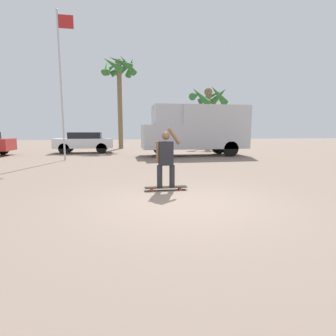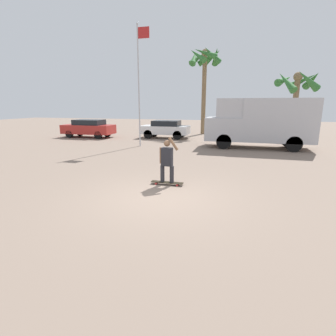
# 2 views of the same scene
# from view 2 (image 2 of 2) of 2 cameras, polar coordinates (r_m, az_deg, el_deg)

# --- Properties ---
(ground_plane) EXTENTS (80.00, 80.00, 0.00)m
(ground_plane) POSITION_cam_2_polar(r_m,az_deg,el_deg) (7.74, -1.88, -6.35)
(ground_plane) COLOR gray
(skateboard) EXTENTS (1.10, 0.22, 0.09)m
(skateboard) POSITION_cam_2_polar(r_m,az_deg,el_deg) (8.88, -0.20, -3.19)
(skateboard) COLOR black
(skateboard) RESTS_ON ground_plane
(person_skateboarder) EXTENTS (0.64, 0.22, 1.54)m
(person_skateboarder) POSITION_cam_2_polar(r_m,az_deg,el_deg) (8.68, -0.21, 1.92)
(person_skateboarder) COLOR #28282D
(person_skateboarder) RESTS_ON skateboard
(camper_van) EXTENTS (6.34, 2.20, 3.01)m
(camper_van) POSITION_cam_2_polar(r_m,az_deg,el_deg) (17.26, 19.59, 9.58)
(camper_van) COLOR black
(camper_van) RESTS_ON ground_plane
(parked_car_white) EXTENTS (3.85, 1.74, 1.41)m
(parked_car_white) POSITION_cam_2_polar(r_m,az_deg,el_deg) (21.35, -0.56, 8.57)
(parked_car_white) COLOR black
(parked_car_white) RESTS_ON ground_plane
(parked_car_red) EXTENTS (4.24, 1.71, 1.45)m
(parked_car_red) POSITION_cam_2_polar(r_m,az_deg,el_deg) (22.84, -16.91, 8.34)
(parked_car_red) COLOR black
(parked_car_red) RESTS_ON ground_plane
(palm_tree_near_van) EXTENTS (3.45, 3.52, 5.33)m
(palm_tree_near_van) POSITION_cam_2_polar(r_m,az_deg,el_deg) (24.30, 26.40, 15.89)
(palm_tree_near_van) COLOR brown
(palm_tree_near_van) RESTS_ON ground_plane
(palm_tree_center_background) EXTENTS (3.05, 3.08, 7.48)m
(palm_tree_center_background) POSITION_cam_2_polar(r_m,az_deg,el_deg) (24.86, 8.07, 21.60)
(palm_tree_center_background) COLOR brown
(palm_tree_center_background) RESTS_ON ground_plane
(flagpole) EXTENTS (0.81, 0.12, 7.37)m
(flagpole) POSITION_cam_2_polar(r_m,az_deg,el_deg) (17.18, -6.26, 18.49)
(flagpole) COLOR #B7B7BC
(flagpole) RESTS_ON ground_plane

